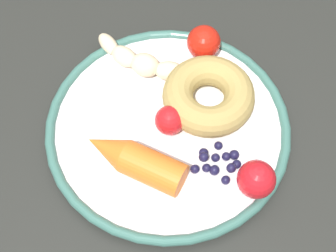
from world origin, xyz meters
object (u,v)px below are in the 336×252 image
object	(u,v)px
plate	(168,127)
tomato_near	(204,42)
carrot_orange	(134,160)
tomato_far	(170,120)
blueberry_pile	(218,162)
tomato_mid	(256,179)
banana	(147,62)
dining_table	(162,173)
donut	(209,95)

from	to	relation	value
plate	tomato_near	world-z (taller)	tomato_near
carrot_orange	tomato_far	world-z (taller)	carrot_orange
carrot_orange	tomato_far	size ratio (longest dim) A/B	3.50
plate	blueberry_pile	xyz separation A→B (m)	(0.06, -0.05, 0.01)
plate	tomato_near	size ratio (longest dim) A/B	6.79
tomato_mid	plate	bearing A→B (deg)	142.12
tomato_near	tomato_far	distance (m)	0.12
banana	tomato_far	distance (m)	0.09
banana	dining_table	bearing A→B (deg)	-78.16
tomato_near	plate	bearing A→B (deg)	-110.67
donut	tomato_far	world-z (taller)	donut
tomato_near	tomato_far	world-z (taller)	tomato_near
plate	tomato_mid	size ratio (longest dim) A/B	6.82
carrot_orange	donut	distance (m)	0.12
tomato_near	tomato_far	bearing A→B (deg)	-109.38
banana	carrot_orange	bearing A→B (deg)	-93.02
tomato_far	carrot_orange	bearing A→B (deg)	-125.52
tomato_far	tomato_mid	bearing A→B (deg)	-37.60
plate	tomato_near	xyz separation A→B (m)	(0.04, 0.11, 0.02)
plate	banana	distance (m)	0.09
dining_table	carrot_orange	size ratio (longest dim) A/B	7.85
tomato_mid	tomato_far	world-z (taller)	tomato_mid
tomato_mid	dining_table	bearing A→B (deg)	150.28
plate	blueberry_pile	distance (m)	0.08
banana	carrot_orange	size ratio (longest dim) A/B	1.22
carrot_orange	donut	world-z (taller)	carrot_orange
blueberry_pile	tomato_mid	distance (m)	0.05
banana	tomato_mid	world-z (taller)	tomato_mid
plate	donut	xyz separation A→B (m)	(0.05, 0.03, 0.02)
banana	donut	world-z (taller)	donut
banana	donut	xyz separation A→B (m)	(0.08, -0.05, 0.01)
carrot_orange	blueberry_pile	distance (m)	0.10
dining_table	carrot_orange	xyz separation A→B (m)	(-0.03, -0.04, 0.12)
dining_table	tomato_mid	size ratio (longest dim) A/B	22.51
carrot_orange	blueberry_pile	world-z (taller)	carrot_orange
carrot_orange	tomato_near	distance (m)	0.19
banana	blueberry_pile	world-z (taller)	banana
banana	tomato_mid	distance (m)	0.21
donut	tomato_far	xyz separation A→B (m)	(-0.05, -0.04, -0.00)
dining_table	tomato_far	distance (m)	0.12
banana	blueberry_pile	bearing A→B (deg)	-57.20
tomato_near	tomato_far	xyz separation A→B (m)	(-0.04, -0.12, -0.00)
plate	blueberry_pile	size ratio (longest dim) A/B	5.05
carrot_orange	tomato_mid	size ratio (longest dim) A/B	2.87
plate	tomato_far	bearing A→B (deg)	-48.99
banana	tomato_far	xyz separation A→B (m)	(0.03, -0.09, 0.01)
donut	tomato_near	distance (m)	0.08
blueberry_pile	tomato_near	xyz separation A→B (m)	(-0.02, 0.16, 0.01)
dining_table	banana	bearing A→B (deg)	101.84
plate	tomato_far	size ratio (longest dim) A/B	8.33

